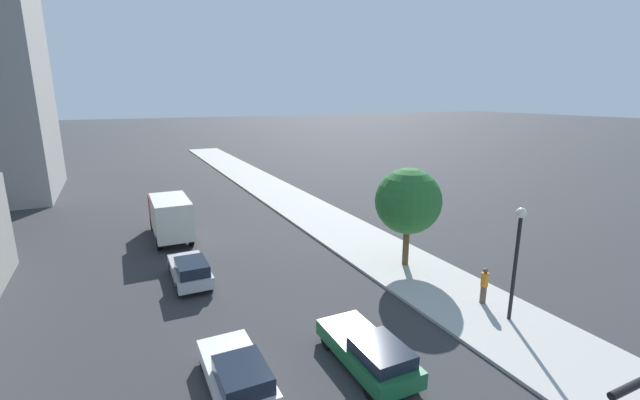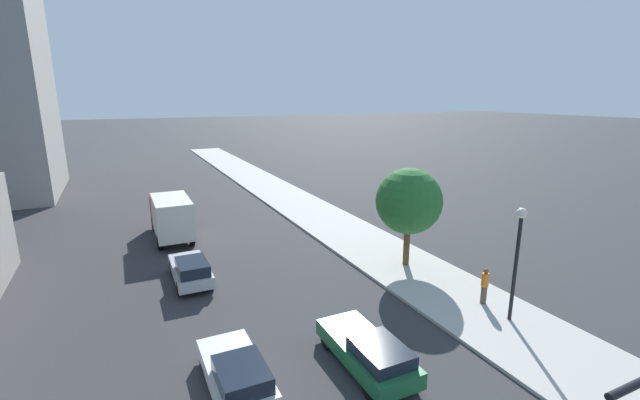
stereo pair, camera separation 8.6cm
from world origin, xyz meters
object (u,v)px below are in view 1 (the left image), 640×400
Objects in this scene: pedestrian_orange_shirt at (484,285)px; street_tree at (408,201)px; car_green at (369,351)px; street_lamp at (517,246)px; box_truck at (170,215)px; car_silver at (190,270)px; car_white at (237,374)px.

street_tree is at bearing 94.35° from pedestrian_orange_shirt.
street_tree is 10.56m from car_green.
street_lamp is at bearing 0.74° from car_green.
box_truck is at bearing 136.25° from street_tree.
car_white is (0.00, -9.49, -0.05)m from car_silver.
car_silver is 1.03× the size of car_white.
pedestrian_orange_shirt reaches higher than car_silver.
pedestrian_orange_shirt is at bearing -35.43° from car_silver.
car_green is at bearing -179.26° from street_lamp.
street_lamp is at bearing -93.22° from pedestrian_orange_shirt.
car_green is (4.67, -10.31, -0.05)m from car_silver.
street_lamp reaches higher than car_white.
box_truck is at bearing 90.00° from car_white.
car_white is at bearing 176.52° from street_lamp.
street_tree is at bearing 92.64° from street_lamp.
box_truck is 20.61m from pedestrian_orange_shirt.
street_tree is 13.70m from car_white.
street_lamp is 2.97m from pedestrian_orange_shirt.
street_lamp reaches higher than box_truck.
street_lamp is 1.17× the size of car_silver.
street_lamp reaches higher than car_green.
car_green is at bearing -167.08° from pedestrian_orange_shirt.
car_silver is at bearing -90.00° from box_truck.
car_white is at bearing -90.00° from box_truck.
street_lamp reaches higher than car_silver.
car_silver is 9.49m from car_white.
car_green is (-7.34, -0.10, -2.85)m from street_lamp.
box_truck reaches higher than pedestrian_orange_shirt.
street_tree is 12.50m from car_silver.
street_lamp is 16.01m from car_silver.
street_tree is 16.32m from box_truck.
box_truck is (-12.01, 18.28, -1.82)m from street_lamp.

